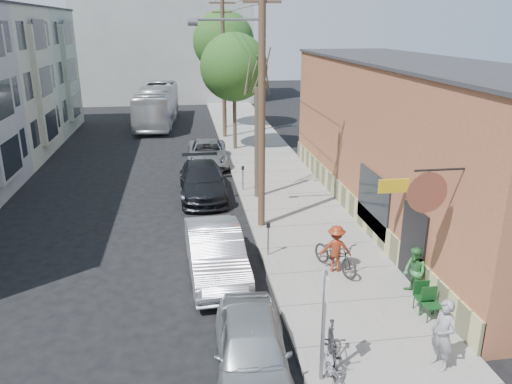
{
  "coord_description": "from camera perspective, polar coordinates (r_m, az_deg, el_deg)",
  "views": [
    {
      "loc": [
        -0.55,
        -14.51,
        8.0
      ],
      "look_at": [
        2.26,
        4.53,
        1.5
      ],
      "focal_mm": 35.0,
      "sensor_mm": 36.0,
      "label": 1
    }
  ],
  "objects": [
    {
      "name": "patio_chair_b",
      "position": [
        15.28,
        18.63,
        -11.41
      ],
      "size": [
        0.54,
        0.54,
        0.88
      ],
      "primitive_type": null,
      "rotation": [
        0.0,
        0.0,
        -0.08
      ],
      "color": "#0F3715",
      "rests_on": "sidewalk"
    },
    {
      "name": "utility_pole_near",
      "position": [
        19.2,
        0.49,
        10.91
      ],
      "size": [
        3.57,
        0.28,
        10.0
      ],
      "color": "#503A28",
      "rests_on": "sidewalk"
    },
    {
      "name": "sign_post",
      "position": [
        11.52,
        7.76,
        -13.88
      ],
      "size": [
        0.07,
        0.45,
        2.8
      ],
      "color": "slate",
      "rests_on": "sidewalk"
    },
    {
      "name": "patio_chair_a",
      "position": [
        15.03,
        19.44,
        -12.05
      ],
      "size": [
        0.51,
        0.51,
        0.88
      ],
      "primitive_type": null,
      "rotation": [
        0.0,
        0.0,
        0.03
      ],
      "color": "#0F3715",
      "rests_on": "sidewalk"
    },
    {
      "name": "parked_bike_a",
      "position": [
        12.63,
        8.72,
        -17.05
      ],
      "size": [
        0.81,
        1.8,
        1.04
      ],
      "primitive_type": "imported",
      "rotation": [
        0.0,
        0.0,
        -0.19
      ],
      "color": "black",
      "rests_on": "sidewalk"
    },
    {
      "name": "ground",
      "position": [
        16.57,
        -5.55,
        -10.29
      ],
      "size": [
        120.0,
        120.0,
        0.0
      ],
      "primitive_type": "plane",
      "color": "black"
    },
    {
      "name": "parking_meter_far",
      "position": [
        24.54,
        -1.5,
        2.04
      ],
      "size": [
        0.14,
        0.14,
        1.24
      ],
      "color": "slate",
      "rests_on": "sidewalk"
    },
    {
      "name": "car_2",
      "position": [
        24.31,
        -6.11,
        1.3
      ],
      "size": [
        2.27,
        5.45,
        1.57
      ],
      "primitive_type": "imported",
      "rotation": [
        0.0,
        0.0,
        0.01
      ],
      "color": "black",
      "rests_on": "ground"
    },
    {
      "name": "bus",
      "position": [
        42.83,
        -11.21,
        9.7
      ],
      "size": [
        3.4,
        11.55,
        3.17
      ],
      "primitive_type": "imported",
      "rotation": [
        0.0,
        0.0,
        -0.07
      ],
      "color": "silver",
      "rests_on": "ground"
    },
    {
      "name": "cyclist_bike",
      "position": [
        16.91,
        9.07,
        -7.16
      ],
      "size": [
        1.5,
        2.21,
        1.1
      ],
      "primitive_type": "imported",
      "rotation": [
        0.0,
        0.0,
        0.41
      ],
      "color": "black",
      "rests_on": "sidewalk"
    },
    {
      "name": "patron_grey",
      "position": [
        13.0,
        20.62,
        -14.99
      ],
      "size": [
        0.6,
        0.76,
        1.81
      ],
      "primitive_type": "imported",
      "rotation": [
        0.0,
        0.0,
        -1.28
      ],
      "color": "gray",
      "rests_on": "sidewalk"
    },
    {
      "name": "cafe_building",
      "position": [
        22.21,
        17.33,
        5.6
      ],
      "size": [
        6.6,
        20.2,
        6.61
      ],
      "color": "#975638",
      "rests_on": "ground"
    },
    {
      "name": "car_1",
      "position": [
        16.65,
        -4.63,
        -6.92
      ],
      "size": [
        2.01,
        5.1,
        1.65
      ],
      "primitive_type": "imported",
      "rotation": [
        0.0,
        0.0,
        0.05
      ],
      "color": "silver",
      "rests_on": "ground"
    },
    {
      "name": "tree_bare",
      "position": [
        23.21,
        0.11,
        5.54
      ],
      "size": [
        0.24,
        0.24,
        5.16
      ],
      "color": "#44392C",
      "rests_on": "sidewalk"
    },
    {
      "name": "parked_bike_b",
      "position": [
        12.02,
        8.92,
        -19.74
      ],
      "size": [
        0.59,
        1.64,
        0.86
      ],
      "primitive_type": "imported",
      "rotation": [
        0.0,
        0.0,
        -0.01
      ],
      "color": "gray",
      "rests_on": "sidewalk"
    },
    {
      "name": "sidewalk",
      "position": [
        27.14,
        2.15,
        1.67
      ],
      "size": [
        4.5,
        58.0,
        0.15
      ],
      "primitive_type": "cube",
      "color": "gray",
      "rests_on": "ground"
    },
    {
      "name": "tree_leafy_far",
      "position": [
        39.69,
        -3.72,
        16.76
      ],
      "size": [
        4.67,
        4.67,
        8.91
      ],
      "color": "#44392C",
      "rests_on": "sidewalk"
    },
    {
      "name": "cyclist",
      "position": [
        16.8,
        9.11,
        -6.38
      ],
      "size": [
        1.14,
        0.79,
        1.61
      ],
      "primitive_type": "imported",
      "rotation": [
        0.0,
        0.0,
        2.95
      ],
      "color": "maroon",
      "rests_on": "sidewalk"
    },
    {
      "name": "car_0",
      "position": [
        12.27,
        -0.48,
        -17.56
      ],
      "size": [
        2.05,
        4.48,
        1.49
      ],
      "primitive_type": "imported",
      "rotation": [
        0.0,
        0.0,
        -0.07
      ],
      "color": "#9EA2A5",
      "rests_on": "ground"
    },
    {
      "name": "patron_green",
      "position": [
        15.89,
        17.65,
        -8.72
      ],
      "size": [
        0.69,
        0.83,
        1.55
      ],
      "primitive_type": "imported",
      "rotation": [
        0.0,
        0.0,
        -1.42
      ],
      "color": "#317B39",
      "rests_on": "sidewalk"
    },
    {
      "name": "car_3",
      "position": [
        29.88,
        -5.58,
        4.44
      ],
      "size": [
        2.49,
        5.13,
        1.41
      ],
      "primitive_type": "imported",
      "rotation": [
        0.0,
        0.0,
        -0.03
      ],
      "color": "gray",
      "rests_on": "ground"
    },
    {
      "name": "parking_meter_near",
      "position": [
        17.66,
        1.42,
        -4.74
      ],
      "size": [
        0.14,
        0.14,
        1.24
      ],
      "color": "slate",
      "rests_on": "sidewalk"
    },
    {
      "name": "tree_leafy_mid",
      "position": [
        32.46,
        -2.53,
        14.06
      ],
      "size": [
        4.29,
        4.29,
        7.41
      ],
      "color": "#44392C",
      "rests_on": "sidewalk"
    },
    {
      "name": "end_cap_building",
      "position": [
        56.56,
        -10.29,
        16.35
      ],
      "size": [
        18.0,
        8.0,
        12.0
      ],
      "primitive_type": "cube",
      "color": "#9E9D99",
      "rests_on": "ground"
    },
    {
      "name": "utility_pole_far",
      "position": [
        36.21,
        -3.75,
        14.42
      ],
      "size": [
        1.8,
        0.28,
        10.0
      ],
      "color": "#503A28",
      "rests_on": "sidewalk"
    }
  ]
}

